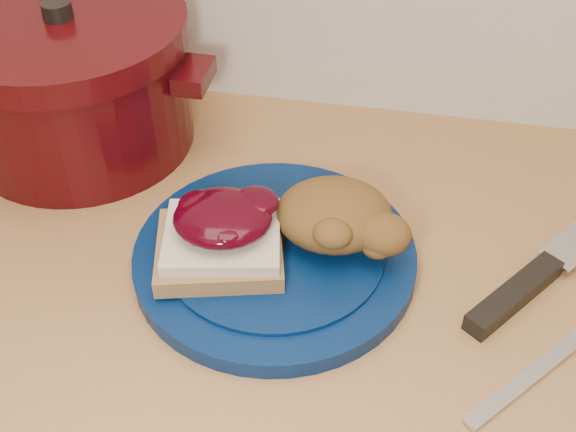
% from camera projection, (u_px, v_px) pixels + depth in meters
% --- Properties ---
extents(plate, '(0.33, 0.33, 0.02)m').
position_uv_depth(plate, '(275.00, 256.00, 0.74)').
color(plate, '#041A44').
rests_on(plate, wood_countertop).
extents(sandwich, '(0.15, 0.13, 0.06)m').
position_uv_depth(sandwich, '(221.00, 235.00, 0.71)').
color(sandwich, olive).
rests_on(sandwich, plate).
extents(stuffing_mound, '(0.13, 0.12, 0.06)m').
position_uv_depth(stuffing_mound, '(334.00, 214.00, 0.73)').
color(stuffing_mound, brown).
rests_on(stuffing_mound, plate).
extents(chef_knife, '(0.24, 0.29, 0.02)m').
position_uv_depth(chef_knife, '(542.00, 272.00, 0.73)').
color(chef_knife, black).
rests_on(chef_knife, wood_countertop).
extents(butter_knife, '(0.14, 0.15, 0.00)m').
position_uv_depth(butter_knife, '(540.00, 368.00, 0.65)').
color(butter_knife, silver).
rests_on(butter_knife, wood_countertop).
extents(dutch_oven, '(0.34, 0.29, 0.18)m').
position_uv_depth(dutch_oven, '(73.00, 81.00, 0.86)').
color(dutch_oven, '#370508').
rests_on(dutch_oven, wood_countertop).
extents(pepper_grinder, '(0.07, 0.07, 0.14)m').
position_uv_depth(pepper_grinder, '(62.00, 66.00, 0.91)').
color(pepper_grinder, black).
rests_on(pepper_grinder, wood_countertop).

